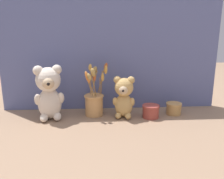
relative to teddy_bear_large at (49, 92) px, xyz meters
The scene contains 7 objects.
ground_plane 0.36m from the teddy_bear_large, ahead, with size 4.00×4.00×0.00m, color #8E7056.
backdrop_wall 0.42m from the teddy_bear_large, 26.13° to the left, with size 1.25×0.02×0.72m.
teddy_bear_large is the anchor object (origin of this frame).
teddy_bear_medium 0.39m from the teddy_bear_large, ahead, with size 0.12×0.11×0.22m.
flower_vase 0.24m from the teddy_bear_large, 10.23° to the left, with size 0.14×0.14×0.29m.
decorative_tin_tall 0.68m from the teddy_bear_large, ahead, with size 0.09×0.09×0.06m.
decorative_tin_short 0.54m from the teddy_bear_large, ahead, with size 0.09×0.09×0.07m.
Camera 1 is at (-0.07, -1.19, 0.47)m, focal length 38.00 mm.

